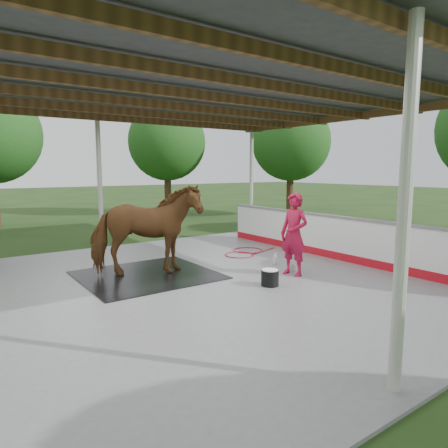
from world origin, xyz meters
TOP-DOWN VIEW (x-y plane):
  - ground at (0.00, 0.00)m, footprint 100.00×100.00m
  - concrete_slab at (0.00, 0.00)m, footprint 12.00×10.00m
  - pavilion_structure at (0.00, -0.00)m, footprint 12.60×10.60m
  - dasher_board at (4.60, 0.00)m, footprint 0.16×8.00m
  - tree_belt at (0.30, 0.90)m, footprint 28.00×28.00m
  - rubber_mat at (-0.19, 1.14)m, footprint 2.82×2.65m
  - horse at (-0.19, 1.14)m, footprint 2.61×1.81m
  - handler at (2.51, -0.70)m, footprint 0.54×0.73m
  - wash_bucket at (1.52, -1.03)m, footprint 0.36×0.36m
  - soap_bottle_a at (2.87, 0.28)m, footprint 0.13×0.13m
  - soap_bottle_b at (2.72, -0.46)m, footprint 0.14×0.14m
  - hose_coil at (3.10, 1.80)m, footprint 1.84×1.17m

SIDE VIEW (x-z plane):
  - ground at x=0.00m, z-range 0.00..0.00m
  - concrete_slab at x=0.00m, z-range 0.00..0.05m
  - rubber_mat at x=-0.19m, z-range 0.05..0.07m
  - hose_coil at x=3.10m, z-range 0.05..0.07m
  - soap_bottle_b at x=2.72m, z-range 0.05..0.27m
  - soap_bottle_a at x=2.87m, z-range 0.05..0.34m
  - wash_bucket at x=1.52m, z-range 0.05..0.39m
  - dasher_board at x=4.60m, z-range 0.02..1.17m
  - handler at x=2.51m, z-range 0.05..1.89m
  - horse at x=-0.19m, z-range 0.07..2.08m
  - tree_belt at x=0.30m, z-range 0.89..6.69m
  - pavilion_structure at x=0.00m, z-range 1.94..5.99m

